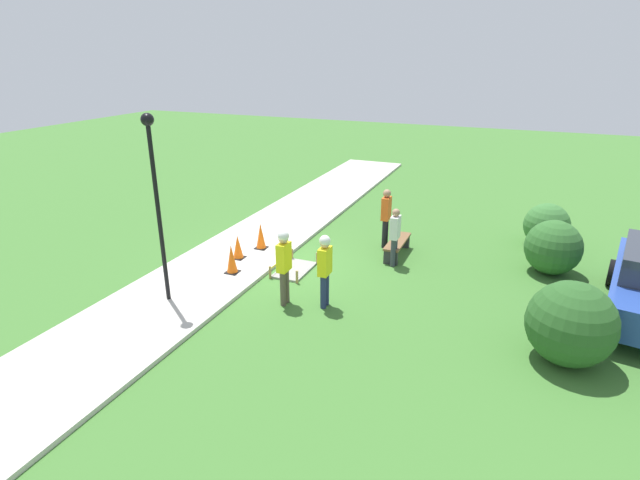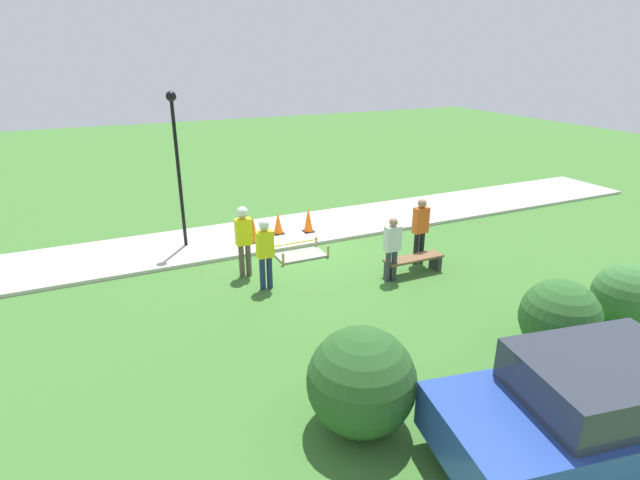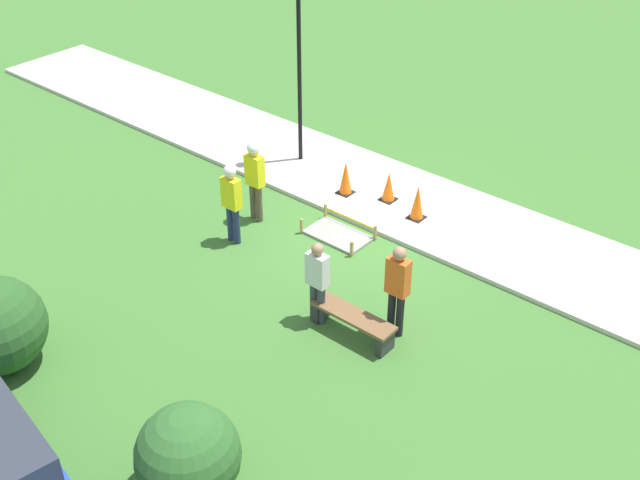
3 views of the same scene
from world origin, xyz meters
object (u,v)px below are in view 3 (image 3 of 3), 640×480
at_px(traffic_cone_sidewalk_edge, 346,178).
at_px(lamppost_near, 299,48).
at_px(traffic_cone_far_patch, 389,186).
at_px(park_bench, 353,320).
at_px(bystander_in_orange_shirt, 397,286).
at_px(bystander_in_gray_shirt, 317,278).
at_px(worker_supervisor, 232,197).
at_px(worker_assistant, 255,174).
at_px(traffic_cone_near_patch, 417,202).

bearing_deg(traffic_cone_sidewalk_edge, lamppost_near, -17.84).
bearing_deg(traffic_cone_far_patch, park_bench, 118.34).
bearing_deg(park_bench, bystander_in_orange_shirt, -135.31).
bearing_deg(traffic_cone_far_patch, traffic_cone_sidewalk_edge, 22.11).
distance_m(bystander_in_orange_shirt, lamppost_near, 6.97).
bearing_deg(bystander_in_gray_shirt, bystander_in_orange_shirt, -154.26).
bearing_deg(bystander_in_gray_shirt, lamppost_near, -45.88).
relative_size(traffic_cone_far_patch, worker_supervisor, 0.39).
bearing_deg(lamppost_near, worker_assistant, 111.38).
relative_size(park_bench, bystander_in_gray_shirt, 0.98).
relative_size(worker_supervisor, worker_assistant, 0.96).
relative_size(bystander_in_gray_shirt, lamppost_near, 0.38).
bearing_deg(park_bench, lamppost_near, -40.75).
distance_m(park_bench, worker_supervisor, 3.90).
height_order(traffic_cone_near_patch, bystander_in_orange_shirt, bystander_in_orange_shirt).
distance_m(bystander_in_gray_shirt, lamppost_near, 6.44).
bearing_deg(lamppost_near, traffic_cone_sidewalk_edge, 162.16).
relative_size(worker_supervisor, bystander_in_orange_shirt, 0.98).
xyz_separation_m(worker_assistant, bystander_in_orange_shirt, (-4.52, 1.18, -0.08)).
height_order(park_bench, worker_supervisor, worker_supervisor).
distance_m(park_bench, bystander_in_gray_shirt, 0.96).
height_order(traffic_cone_sidewalk_edge, bystander_in_gray_shirt, bystander_in_gray_shirt).
bearing_deg(worker_supervisor, traffic_cone_near_patch, -128.77).
bearing_deg(worker_assistant, bystander_in_orange_shirt, 165.36).
height_order(traffic_cone_far_patch, traffic_cone_sidewalk_edge, traffic_cone_sidewalk_edge).
xyz_separation_m(traffic_cone_near_patch, park_bench, (-1.28, 3.85, -0.17)).
distance_m(bystander_in_orange_shirt, bystander_in_gray_shirt, 1.42).
bearing_deg(park_bench, traffic_cone_sidewalk_edge, -49.88).
bearing_deg(worker_assistant, traffic_cone_sidewalk_edge, -113.32).
xyz_separation_m(traffic_cone_far_patch, lamppost_near, (2.81, -0.23, 2.47)).
distance_m(traffic_cone_far_patch, park_bench, 4.64).
relative_size(worker_supervisor, lamppost_near, 0.41).
bearing_deg(worker_assistant, traffic_cone_near_patch, -141.62).
distance_m(park_bench, bystander_in_orange_shirt, 1.04).
relative_size(park_bench, worker_supervisor, 0.91).
distance_m(park_bench, lamppost_near, 7.10).
height_order(bystander_in_gray_shirt, lamppost_near, lamppost_near).
distance_m(traffic_cone_sidewalk_edge, worker_supervisor, 3.05).
relative_size(traffic_cone_sidewalk_edge, worker_supervisor, 0.44).
height_order(traffic_cone_near_patch, traffic_cone_far_patch, traffic_cone_near_patch).
distance_m(traffic_cone_near_patch, bystander_in_orange_shirt, 3.83).
bearing_deg(worker_assistant, lamppost_near, -68.62).
relative_size(traffic_cone_near_patch, worker_supervisor, 0.44).
distance_m(traffic_cone_sidewalk_edge, bystander_in_gray_shirt, 4.51).
bearing_deg(lamppost_near, worker_supervisor, 109.68).
xyz_separation_m(traffic_cone_near_patch, lamppost_near, (3.73, -0.46, 2.42)).
bearing_deg(worker_supervisor, traffic_cone_sidewalk_edge, -101.96).
xyz_separation_m(traffic_cone_far_patch, park_bench, (-2.20, 4.09, -0.12)).
height_order(traffic_cone_near_patch, bystander_in_gray_shirt, bystander_in_gray_shirt).
bearing_deg(worker_supervisor, lamppost_near, -70.32).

